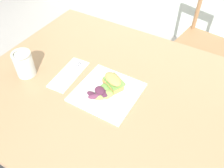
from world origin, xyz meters
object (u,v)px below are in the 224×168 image
plate_lunch (107,92)px  dining_table (111,107)px  mason_jar_iced_tea (24,65)px  chair_wooden_far (206,44)px  sandwich_half_front (113,81)px  fork_on_napkin (71,72)px

plate_lunch → dining_table: bearing=81.8°
plate_lunch → mason_jar_iced_tea: size_ratio=2.13×
chair_wooden_far → dining_table: bearing=-102.8°
mason_jar_iced_tea → sandwich_half_front: bearing=17.7°
dining_table → plate_lunch: 0.13m
plate_lunch → mason_jar_iced_tea: (-0.39, -0.08, 0.05)m
dining_table → plate_lunch: plate_lunch is taller
plate_lunch → fork_on_napkin: 0.22m
chair_wooden_far → fork_on_napkin: 1.14m
dining_table → sandwich_half_front: 0.16m
chair_wooden_far → fork_on_napkin: chair_wooden_far is taller
chair_wooden_far → sandwich_half_front: 1.07m
plate_lunch → fork_on_napkin: size_ratio=1.40×
dining_table → plate_lunch: bearing=-98.2°
fork_on_napkin → dining_table: bearing=0.5°
plate_lunch → chair_wooden_far: bearing=77.4°
sandwich_half_front → mason_jar_iced_tea: bearing=-162.3°
fork_on_napkin → mason_jar_iced_tea: 0.21m
chair_wooden_far → plate_lunch: (-0.23, -1.03, 0.30)m
sandwich_half_front → fork_on_napkin: sandwich_half_front is taller
fork_on_napkin → mason_jar_iced_tea: size_ratio=1.53×
dining_table → chair_wooden_far: size_ratio=1.38×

